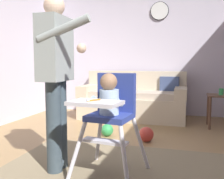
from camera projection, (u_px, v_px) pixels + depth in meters
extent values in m
cube|color=#9E7B4F|center=(107.00, 171.00, 2.53)|extent=(5.89, 7.23, 0.10)
cube|color=silver|center=(149.00, 46.00, 5.10)|extent=(5.09, 0.06, 2.73)
cube|color=beige|center=(133.00, 108.00, 4.72)|extent=(1.88, 0.84, 0.40)
cube|color=beige|center=(136.00, 83.00, 5.00)|extent=(1.88, 0.22, 0.46)
cube|color=beige|center=(89.00, 90.00, 4.93)|extent=(0.20, 0.84, 0.20)
cube|color=beige|center=(181.00, 93.00, 4.46)|extent=(0.20, 0.84, 0.20)
cube|color=#BFAE9B|center=(111.00, 93.00, 4.76)|extent=(0.73, 0.60, 0.11)
cube|color=#BFAE9B|center=(154.00, 95.00, 4.54)|extent=(0.73, 0.60, 0.11)
cube|color=#3D4C75|center=(169.00, 86.00, 4.70)|extent=(0.35, 0.13, 0.34)
cylinder|color=white|center=(76.00, 152.00, 2.19)|extent=(0.18, 0.15, 0.52)
cylinder|color=white|center=(125.00, 159.00, 2.02)|extent=(0.15, 0.18, 0.52)
cylinder|color=white|center=(99.00, 138.00, 2.59)|extent=(0.15, 0.18, 0.52)
cylinder|color=white|center=(141.00, 143.00, 2.42)|extent=(0.18, 0.15, 0.52)
cube|color=#2E3F93|center=(110.00, 117.00, 2.28)|extent=(0.40, 0.40, 0.05)
cube|color=#2E3F93|center=(116.00, 92.00, 2.40)|extent=(0.37, 0.11, 0.36)
cube|color=white|center=(95.00, 103.00, 2.00)|extent=(0.43, 0.31, 0.03)
cube|color=white|center=(105.00, 141.00, 2.20)|extent=(0.41, 0.15, 0.02)
cylinder|color=#ABC3DD|center=(109.00, 102.00, 2.25)|extent=(0.19, 0.19, 0.22)
sphere|color=#997051|center=(109.00, 82.00, 2.22)|extent=(0.15, 0.15, 0.15)
cylinder|color=#ABC3DD|center=(96.00, 101.00, 2.25)|extent=(0.06, 0.15, 0.10)
cylinder|color=#ABC3DD|center=(119.00, 102.00, 2.17)|extent=(0.06, 0.15, 0.10)
cylinder|color=#C67A23|center=(94.00, 100.00, 2.00)|extent=(0.07, 0.12, 0.01)
cube|color=white|center=(88.00, 100.00, 1.96)|extent=(0.02, 0.03, 0.02)
cylinder|color=#3A4952|center=(54.00, 127.00, 2.36)|extent=(0.14, 0.14, 0.85)
cylinder|color=#3A4952|center=(60.00, 124.00, 2.48)|extent=(0.14, 0.14, 0.85)
cube|color=#949C99|center=(55.00, 49.00, 2.35)|extent=(0.21, 0.41, 0.58)
sphere|color=beige|center=(54.00, 6.00, 2.31)|extent=(0.19, 0.19, 0.19)
cylinder|color=#949C99|center=(63.00, 29.00, 2.12)|extent=(0.48, 0.09, 0.23)
sphere|color=beige|center=(82.00, 48.00, 2.09)|extent=(0.08, 0.08, 0.08)
cylinder|color=#949C99|center=(66.00, 50.00, 2.58)|extent=(0.07, 0.07, 0.52)
sphere|color=green|center=(107.00, 130.00, 3.57)|extent=(0.17, 0.17, 0.17)
sphere|color=#D13D33|center=(146.00, 134.00, 3.32)|extent=(0.19, 0.19, 0.19)
cube|color=brown|center=(221.00, 96.00, 4.01)|extent=(0.40, 0.40, 0.02)
cylinder|color=brown|center=(210.00, 113.00, 3.92)|extent=(0.04, 0.04, 0.50)
cylinder|color=brown|center=(208.00, 110.00, 4.24)|extent=(0.04, 0.04, 0.50)
cylinder|color=green|center=(221.00, 92.00, 4.00)|extent=(0.07, 0.07, 0.10)
cylinder|color=white|center=(159.00, 11.00, 4.94)|extent=(0.33, 0.03, 0.33)
cylinder|color=black|center=(160.00, 11.00, 4.95)|extent=(0.35, 0.02, 0.35)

